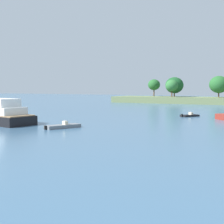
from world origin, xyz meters
name	(u,v)px	position (x,y,z in m)	size (l,w,h in m)	color
small_motorboat	(63,126)	(5.94, 12.10, 0.27)	(3.52, 5.46, 0.99)	slate
fishing_skiff	(190,115)	(17.03, 39.11, 0.22)	(3.43, 3.99, 0.85)	black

